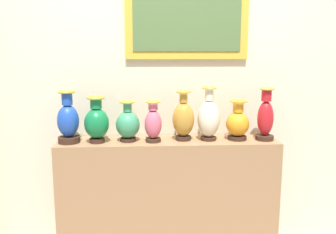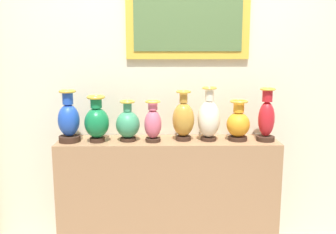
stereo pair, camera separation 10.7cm
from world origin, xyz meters
The scene contains 10 objects.
display_shelf centered at (0.00, 0.00, 0.44)m, with size 1.66×0.36×0.87m, color #99704C.
back_wall centered at (0.00, 0.24, 1.56)m, with size 4.11×0.14×3.10m.
vase_sapphire centered at (-0.73, -0.04, 1.04)m, with size 0.16×0.16×0.39m.
vase_emerald centered at (-0.53, -0.05, 1.03)m, with size 0.18×0.18×0.35m.
vase_jade centered at (-0.30, -0.02, 1.00)m, with size 0.18×0.18×0.31m.
vase_rose centered at (-0.11, -0.05, 1.01)m, with size 0.13×0.13×0.31m.
vase_ochre centered at (0.11, -0.01, 1.04)m, with size 0.16×0.16×0.38m.
vase_ivory centered at (0.31, -0.02, 1.04)m, with size 0.17×0.17×0.41m.
vase_amber centered at (0.53, -0.02, 1.00)m, with size 0.17×0.17×0.31m.
vase_crimson centered at (0.73, -0.04, 1.05)m, with size 0.14×0.14×0.40m.
Camera 1 is at (-0.16, -2.75, 1.56)m, focal length 39.97 mm.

